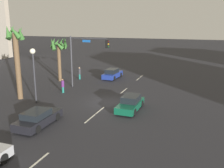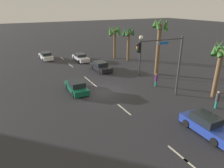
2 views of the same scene
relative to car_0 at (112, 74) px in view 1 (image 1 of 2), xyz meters
name	(u,v)px [view 1 (image 1 of 2)]	position (x,y,z in m)	size (l,w,h in m)	color
ground_plane	(110,103)	(-11.26, -3.80, -0.66)	(220.00, 220.00, 0.00)	#28282D
lane_stripe_1	(36,163)	(-23.73, -3.80, -0.66)	(2.60, 0.14, 0.01)	silver
lane_stripe_2	(90,118)	(-16.08, -3.80, -0.66)	(2.21, 0.14, 0.01)	silver
lane_stripe_3	(100,110)	(-13.83, -3.80, -0.66)	(2.03, 0.14, 0.01)	silver
lane_stripe_4	(124,91)	(-6.28, -3.80, -0.66)	(2.44, 0.14, 0.01)	silver
lane_stripe_5	(141,77)	(2.49, -3.80, -0.66)	(2.21, 0.14, 0.01)	silver
lane_stripe_6	(138,79)	(0.81, -3.80, -0.66)	(1.84, 0.14, 0.01)	silver
car_0	(112,74)	(0.00, 0.00, 0.00)	(4.45, 1.94, 1.46)	navy
car_1	(130,103)	(-12.63, -6.45, -0.04)	(4.32, 1.90, 1.37)	#0F5138
car_3	(38,118)	(-18.89, -0.46, -0.05)	(4.51, 2.01, 1.31)	black
traffic_signal	(83,53)	(-6.74, 1.42, 3.79)	(0.71, 5.45, 6.55)	#38383D
streetlamp	(34,65)	(-13.99, 3.37, 3.36)	(0.56, 0.56, 5.68)	#2D2D33
pedestrian_0	(63,85)	(-9.61, 2.79, 0.23)	(0.40, 0.40, 1.70)	#1E7266
pedestrian_1	(80,73)	(-2.31, 4.33, 0.29)	(0.37, 0.37, 1.81)	#1E7266
palm_tree_1	(59,48)	(-4.22, 6.47, 3.99)	(2.65, 2.90, 6.40)	brown
palm_tree_3	(16,50)	(-13.31, 5.98, 4.71)	(2.33, 2.41, 8.05)	brown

